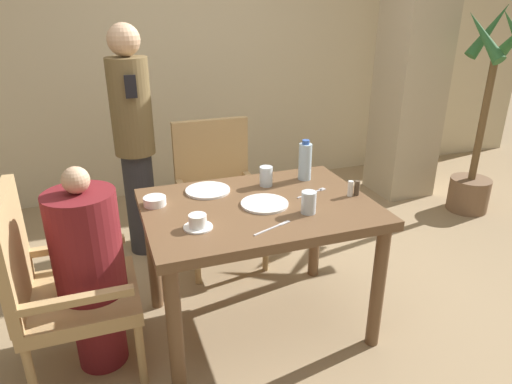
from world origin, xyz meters
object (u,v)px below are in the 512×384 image
teacup_with_saucer (198,222)px  glass_tall_mid (309,202)px  chair_left_side (57,283)px  bowl_small (155,201)px  plate_main_left (208,190)px  potted_palm (480,140)px  water_bottle (305,161)px  diner_in_left_chair (90,269)px  chair_far_side (218,190)px  plate_main_right (265,204)px  standing_host (134,138)px  glass_tall_near (266,176)px

teacup_with_saucer → glass_tall_mid: (0.54, -0.02, 0.03)m
chair_left_side → bowl_small: bearing=18.5°
plate_main_left → teacup_with_saucer: size_ratio=1.80×
potted_palm → plate_main_left: bearing=-166.7°
water_bottle → potted_palm: bearing=17.3°
plate_main_left → potted_palm: bearing=13.3°
diner_in_left_chair → potted_palm: bearing=15.0°
diner_in_left_chair → chair_far_side: size_ratio=1.09×
chair_left_side → teacup_with_saucer: size_ratio=7.10×
teacup_with_saucer → bowl_small: 0.35m
chair_left_side → diner_in_left_chair: (0.15, 0.00, 0.04)m
diner_in_left_chair → glass_tall_mid: 1.08m
diner_in_left_chair → glass_tall_mid: size_ratio=9.44×
chair_left_side → diner_in_left_chair: 0.16m
diner_in_left_chair → glass_tall_mid: bearing=-9.8°
chair_far_side → plate_main_right: (0.02, -0.85, 0.26)m
chair_far_side → standing_host: bearing=154.2°
teacup_with_saucer → glass_tall_mid: size_ratio=1.22×
chair_far_side → water_bottle: water_bottle is taller
diner_in_left_chair → teacup_with_saucer: 0.57m
chair_left_side → glass_tall_mid: (1.19, -0.18, 0.31)m
potted_palm → glass_tall_near: bearing=-164.1°
chair_left_side → chair_far_side: same height
glass_tall_near → water_bottle: bearing=4.5°
chair_far_side → glass_tall_near: 0.69m
teacup_with_saucer → glass_tall_near: (0.47, 0.38, 0.03)m
potted_palm → water_bottle: size_ratio=7.31×
teacup_with_saucer → water_bottle: 0.83m
standing_host → potted_palm: bearing=-5.1°
glass_tall_near → glass_tall_mid: same height
standing_host → bowl_small: size_ratio=13.83×
glass_tall_mid → plate_main_right: bearing=136.4°
chair_left_side → standing_host: bearing=65.4°
water_bottle → glass_tall_mid: size_ratio=2.12×
plate_main_right → water_bottle: (0.34, 0.26, 0.10)m
chair_far_side → plate_main_left: (-0.20, -0.58, 0.26)m
standing_host → diner_in_left_chair: bearing=-107.5°
plate_main_left → water_bottle: bearing=-0.6°
chair_far_side → standing_host: 0.66m
teacup_with_saucer → water_bottle: size_ratio=0.57×
chair_far_side → plate_main_left: size_ratio=3.95×
chair_far_side → water_bottle: 0.78m
chair_far_side → glass_tall_mid: size_ratio=8.64×
glass_tall_near → diner_in_left_chair: bearing=-166.9°
standing_host → plate_main_right: 1.22m
glass_tall_near → plate_main_left: bearing=175.6°
standing_host → plate_main_left: bearing=-70.1°
diner_in_left_chair → bowl_small: 0.45m
plate_main_right → diner_in_left_chair: bearing=178.8°
chair_far_side → potted_palm: (2.25, -0.00, 0.14)m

